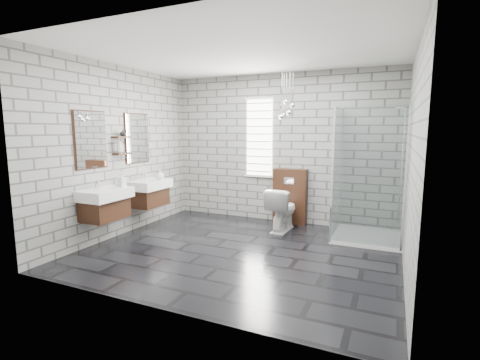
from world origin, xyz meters
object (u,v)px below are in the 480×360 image
Objects in this scene: vanity_left at (103,195)px; shower_enclosure at (361,208)px; vanity_right at (148,185)px; toilet at (282,209)px; cistern_panel at (290,196)px.

vanity_left is 3.86m from shower_enclosure.
vanity_right is (0.00, 1.00, 0.00)m from vanity_left.
toilet is at bearing 21.06° from vanity_right.
shower_enclosure is at bearing 27.71° from vanity_left.
toilet is at bearing -90.00° from cistern_panel.
cistern_panel reaches higher than toilet.
vanity_left is at bearing 43.98° from toilet.
vanity_left is 1.57× the size of cistern_panel.
cistern_panel is (2.15, 1.31, -0.26)m from vanity_right.
toilet is at bearing 40.33° from vanity_left.
vanity_right is at bearing 24.71° from toilet.
vanity_left is at bearing -132.91° from cistern_panel.
shower_enclosure reaches higher than toilet.
toilet is (0.00, -0.49, -0.14)m from cistern_panel.
toilet is (-1.26, 0.03, -0.14)m from shower_enclosure.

